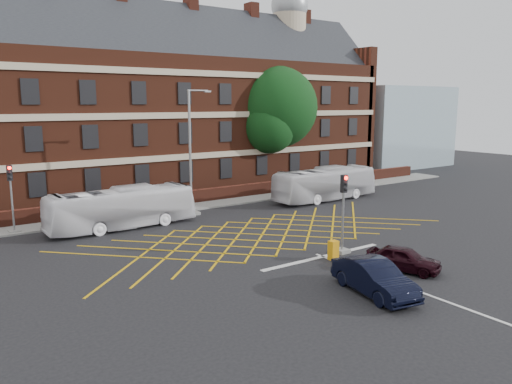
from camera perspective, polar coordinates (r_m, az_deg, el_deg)
ground at (r=29.37m, az=3.00°, el=-5.71°), size 120.00×120.00×0.00m
victorian_building at (r=47.62m, az=-13.42°, el=9.66°), size 51.00×12.17×20.40m
boundary_wall at (r=40.01m, az=-8.53°, el=-0.72°), size 56.00×0.50×1.10m
far_pavement at (r=39.22m, az=-7.86°, el=-1.65°), size 60.00×3.00×0.12m
glass_block at (r=67.26m, az=15.03°, el=7.24°), size 14.00×10.00×10.00m
box_junction_hatching at (r=30.91m, az=0.71°, el=-4.88°), size 8.22×8.22×0.02m
stop_line at (r=26.81m, az=7.65°, el=-7.32°), size 8.00×0.30×0.02m
centre_line at (r=22.76m, az=19.00°, el=-11.04°), size 0.15×14.00×0.02m
bus_left at (r=33.29m, az=-15.09°, el=-1.79°), size 9.65×2.48×2.67m
bus_right at (r=41.86m, az=7.92°, el=0.92°), size 9.91×2.56×2.75m
car_navy at (r=22.01m, az=13.35°, el=-9.49°), size 2.33×4.62×1.45m
car_maroon at (r=25.34m, az=16.50°, el=-7.30°), size 2.62×3.80×1.20m
deciduous_tree at (r=48.89m, az=2.35°, el=9.00°), size 7.99×7.87×11.53m
traffic_light_near at (r=27.22m, az=9.89°, el=-3.29°), size 0.70×0.70×4.27m
traffic_light_far at (r=34.31m, az=-26.08°, el=-1.40°), size 0.70×0.70×4.27m
street_lamp at (r=36.19m, az=-7.40°, el=2.22°), size 2.25×1.00×8.94m
utility_cabinet at (r=26.28m, az=8.83°, el=-6.60°), size 0.46×0.39×1.00m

